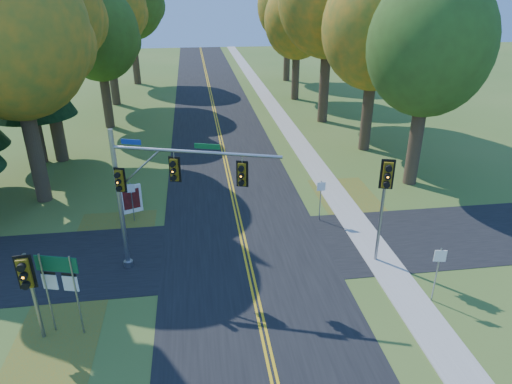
{
  "coord_description": "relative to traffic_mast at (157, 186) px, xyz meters",
  "views": [
    {
      "loc": [
        -2.1,
        -16.8,
        11.77
      ],
      "look_at": [
        0.48,
        1.72,
        3.2
      ],
      "focal_mm": 32.0,
      "sensor_mm": 36.0,
      "label": 1
    }
  ],
  "objects": [
    {
      "name": "ground",
      "position": [
        3.78,
        -0.8,
        -4.17
      ],
      "size": [
        160.0,
        160.0,
        0.0
      ],
      "primitive_type": "plane",
      "color": "#3A5F21",
      "rests_on": "ground"
    },
    {
      "name": "road_main",
      "position": [
        3.78,
        -0.8,
        -4.16
      ],
      "size": [
        8.0,
        160.0,
        0.02
      ],
      "primitive_type": "cube",
      "color": "black",
      "rests_on": "ground"
    },
    {
      "name": "road_cross",
      "position": [
        3.78,
        1.2,
        -4.16
      ],
      "size": [
        60.0,
        6.0,
        0.02
      ],
      "primitive_type": "cube",
      "color": "black",
      "rests_on": "ground"
    },
    {
      "name": "centerline_left",
      "position": [
        3.68,
        -0.8,
        -4.14
      ],
      "size": [
        0.1,
        160.0,
        0.01
      ],
      "primitive_type": "cube",
      "color": "gold",
      "rests_on": "road_main"
    },
    {
      "name": "centerline_right",
      "position": [
        3.88,
        -0.8,
        -4.14
      ],
      "size": [
        0.1,
        160.0,
        0.01
      ],
      "primitive_type": "cube",
      "color": "gold",
      "rests_on": "road_main"
    },
    {
      "name": "sidewalk_east",
      "position": [
        9.98,
        -0.8,
        -4.14
      ],
      "size": [
        1.6,
        160.0,
        0.06
      ],
      "primitive_type": "cube",
      "color": "#9E998E",
      "rests_on": "ground"
    },
    {
      "name": "leaf_patch_w_near",
      "position": [
        -2.72,
        3.2,
        -4.16
      ],
      "size": [
        4.0,
        6.0,
        0.0
      ],
      "primitive_type": "cube",
      "color": "brown",
      "rests_on": "ground"
    },
    {
      "name": "leaf_patch_e",
      "position": [
        10.58,
        5.2,
        -4.16
      ],
      "size": [
        3.5,
        8.0,
        0.0
      ],
      "primitive_type": "cube",
      "color": "brown",
      "rests_on": "ground"
    },
    {
      "name": "leaf_patch_w_far",
      "position": [
        -3.72,
        -3.8,
        -4.16
      ],
      "size": [
        3.0,
        5.0,
        0.0
      ],
      "primitive_type": "cube",
      "color": "brown",
      "rests_on": "ground"
    },
    {
      "name": "tree_w_a",
      "position": [
        -7.34,
        8.58,
        5.32
      ],
      "size": [
        8.0,
        8.0,
        14.15
      ],
      "color": "#38281C",
      "rests_on": "ground"
    },
    {
      "name": "tree_e_a",
      "position": [
        15.35,
        7.97,
        4.36
      ],
      "size": [
        7.2,
        7.2,
        12.73
      ],
      "color": "#38281C",
      "rests_on": "ground"
    },
    {
      "name": "tree_w_b",
      "position": [
        -7.94,
        15.49,
        6.2
      ],
      "size": [
        8.6,
        8.6,
        15.38
      ],
      "color": "#38281C",
      "rests_on": "ground"
    },
    {
      "name": "tree_e_b",
      "position": [
        14.75,
        14.77,
        4.73
      ],
      "size": [
        7.6,
        7.6,
        13.33
      ],
      "color": "#38281C",
      "rests_on": "ground"
    },
    {
      "name": "tree_w_c",
      "position": [
        -5.75,
        23.67,
        3.77
      ],
      "size": [
        6.8,
        6.8,
        11.91
      ],
      "color": "#38281C",
      "rests_on": "ground"
    },
    {
      "name": "tree_w_d",
      "position": [
        -6.34,
        32.38,
        5.61
      ],
      "size": [
        8.2,
        8.2,
        14.56
      ],
      "color": "#38281C",
      "rests_on": "ground"
    },
    {
      "name": "tree_e_d",
      "position": [
        13.05,
        32.07,
        4.07
      ],
      "size": [
        7.0,
        7.0,
        12.32
      ],
      "color": "#38281C",
      "rests_on": "ground"
    },
    {
      "name": "tree_e_e",
      "position": [
        14.26,
        42.78,
        5.02
      ],
      "size": [
        7.8,
        7.8,
        13.74
      ],
      "color": "#38281C",
      "rests_on": "ground"
    },
    {
      "name": "pine_c",
      "position": [
        -9.22,
        15.2,
        5.52
      ],
      "size": [
        5.6,
        5.6,
        20.56
      ],
      "color": "#38281C",
      "rests_on": "ground"
    },
    {
      "name": "traffic_mast",
      "position": [
        0.0,
        0.0,
        0.0
      ],
      "size": [
        6.83,
        2.42,
        6.48
      ],
      "rotation": [
        0.0,
        0.0,
        -0.32
      ],
      "color": "#96979E",
      "rests_on": "ground"
    },
    {
      "name": "east_signal_pole",
      "position": [
        9.64,
        -0.71,
        -0.29
      ],
      "size": [
        0.58,
        0.69,
        5.11
      ],
      "rotation": [
        0.0,
        0.0,
        -0.3
      ],
      "color": "gray",
      "rests_on": "ground"
    },
    {
      "name": "ped_signal_pole",
      "position": [
        -4.2,
        -3.91,
        -1.46
      ],
      "size": [
        0.58,
        0.66,
        3.64
      ],
      "rotation": [
        0.0,
        0.0,
        0.06
      ],
      "color": "gray",
      "rests_on": "ground"
    },
    {
      "name": "route_sign_cluster",
      "position": [
        -3.33,
        -3.51,
        -1.82
      ],
      "size": [
        1.51,
        0.46,
        3.33
      ],
      "rotation": [
        0.0,
        0.0,
        -0.27
      ],
      "color": "gray",
      "rests_on": "ground"
    },
    {
      "name": "info_kiosk",
      "position": [
        -2.05,
        6.07,
        -3.36
      ],
      "size": [
        1.16,
        0.59,
        1.63
      ],
      "rotation": [
        0.0,
        0.0,
        0.38
      ],
      "color": "white",
      "rests_on": "ground"
    },
    {
      "name": "reg_sign_e_north",
      "position": [
        8.13,
        3.69,
        -2.57
      ],
      "size": [
        0.45,
        0.08,
        2.34
      ],
      "rotation": [
        0.0,
        0.0,
        -0.06
      ],
      "color": "gray",
      "rests_on": "ground"
    },
    {
      "name": "reg_sign_e_south",
      "position": [
        10.86,
        -3.68,
        -2.48
      ],
      "size": [
        0.47,
        0.12,
        2.47
      ],
      "rotation": [
        0.0,
        0.0,
        -0.19
      ],
      "color": "gray",
      "rests_on": "ground"
    },
    {
      "name": "reg_sign_w",
      "position": [
        -1.84,
        5.0,
        -2.62
      ],
      "size": [
        0.43,
        0.08,
        2.26
      ],
      "rotation": [
        0.0,
        0.0,
        0.09
      ],
      "color": "gray",
      "rests_on": "ground"
    }
  ]
}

